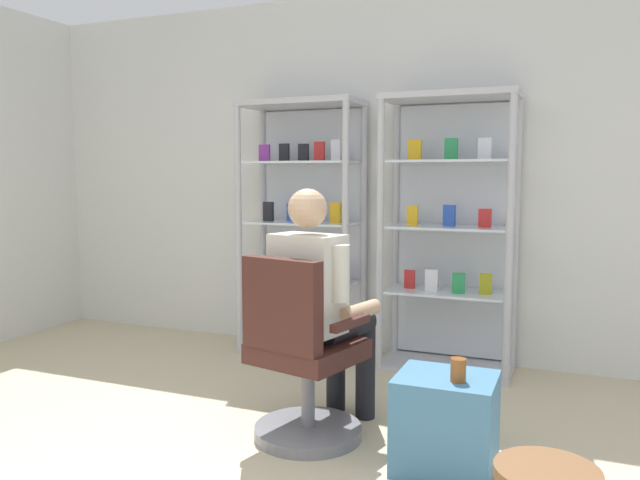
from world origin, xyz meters
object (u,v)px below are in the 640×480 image
Objects in this scene: display_cabinet_right at (450,232)px; display_cabinet_left at (305,227)px; seated_shopkeeper at (320,299)px; tea_glass at (458,370)px; storage_crate at (446,423)px; office_chair at (301,366)px.

display_cabinet_left is at bearing 179.96° from display_cabinet_right.
display_cabinet_left is 1.55m from seated_shopkeeper.
display_cabinet_right is 1.72m from tea_glass.
storage_crate is at bearing 137.50° from tea_glass.
display_cabinet_right is 1.75m from storage_crate.
seated_shopkeeper is 0.83m from tea_glass.
display_cabinet_left is 1.75m from office_chair.
seated_shopkeeper is (0.69, -1.37, -0.25)m from display_cabinet_left.
display_cabinet_left is at bearing 131.67° from storage_crate.
storage_crate is at bearing -79.48° from display_cabinet_right.
office_chair is at bearing -103.64° from seated_shopkeeper.
display_cabinet_left reaches higher than seated_shopkeeper.
display_cabinet_left is 4.27× the size of storage_crate.
tea_glass is at bearing -77.74° from display_cabinet_right.
seated_shopkeeper reaches higher than office_chair.
storage_crate is 0.29m from tea_glass.
office_chair is 0.81m from tea_glass.
office_chair is at bearing -66.96° from display_cabinet_left.
office_chair is at bearing 177.15° from storage_crate.
tea_glass is at bearing -48.11° from display_cabinet_left.
seated_shopkeeper is at bearing -63.30° from display_cabinet_left.
display_cabinet_left reaches higher than storage_crate.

